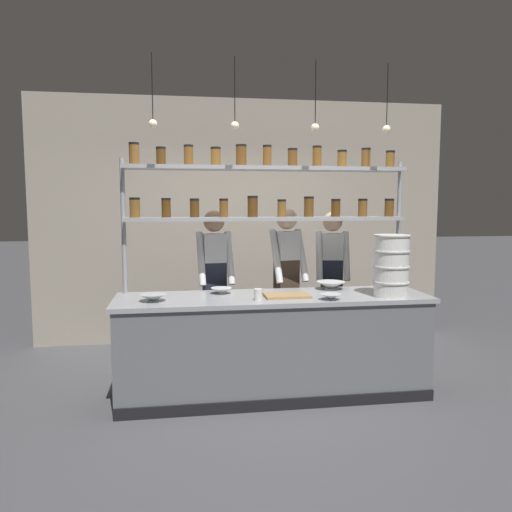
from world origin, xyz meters
TOP-DOWN VIEW (x-y plane):
  - ground_plane at (0.00, 0.00)m, footprint 40.00×40.00m
  - back_wall at (0.00, 1.98)m, footprint 5.22×0.12m
  - prep_counter at (0.00, -0.00)m, footprint 2.82×0.76m
  - spice_shelf_unit at (-0.01, 0.33)m, footprint 2.71×0.28m
  - chef_left at (-0.48, 0.64)m, footprint 0.39×0.31m
  - chef_center at (0.26, 0.61)m, footprint 0.41×0.34m
  - chef_right at (0.80, 0.80)m, footprint 0.40×0.32m
  - container_stack at (1.03, -0.20)m, footprint 0.32×0.32m
  - cutting_board at (0.11, -0.08)m, footprint 0.40×0.26m
  - prep_bowl_near_left at (-0.45, 0.18)m, footprint 0.20×0.20m
  - prep_bowl_center_front at (-1.06, -0.10)m, footprint 0.23×0.23m
  - prep_bowl_center_back at (0.61, 0.25)m, footprint 0.28×0.28m
  - prep_bowl_near_right at (0.46, -0.26)m, footprint 0.18×0.18m
  - serving_cup_front at (-0.17, -0.20)m, footprint 0.07×0.07m
  - pendant_light_row at (0.01, 0.00)m, footprint 2.14×0.07m

SIDE VIEW (x-z plane):
  - ground_plane at x=0.00m, z-range 0.00..0.00m
  - prep_counter at x=0.00m, z-range 0.00..0.92m
  - cutting_board at x=0.11m, z-range 0.92..0.94m
  - prep_bowl_near_right at x=0.46m, z-range 0.92..0.97m
  - prep_bowl_near_left at x=-0.45m, z-range 0.92..0.97m
  - prep_bowl_center_front at x=-1.06m, z-range 0.92..0.98m
  - chef_right at x=0.80m, z-range 0.13..1.78m
  - prep_bowl_center_back at x=0.61m, z-range 0.92..1.00m
  - chef_left at x=-0.48m, z-range 0.13..1.81m
  - serving_cup_front at x=-0.17m, z-range 0.92..1.02m
  - chef_center at x=0.26m, z-range 0.13..1.83m
  - container_stack at x=1.03m, z-range 0.92..1.47m
  - back_wall at x=0.00m, z-range 0.00..3.04m
  - spice_shelf_unit at x=-0.01m, z-range 0.66..2.96m
  - pendant_light_row at x=0.01m, z-range 2.14..2.75m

